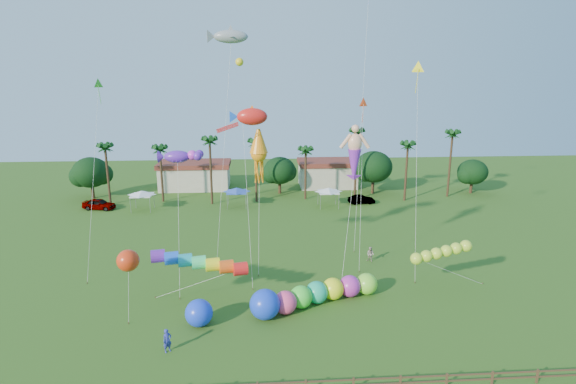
{
  "coord_description": "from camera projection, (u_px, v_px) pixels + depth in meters",
  "views": [
    {
      "loc": [
        -2.77,
        -29.96,
        19.03
      ],
      "look_at": [
        0.0,
        10.0,
        9.0
      ],
      "focal_mm": 28.0,
      "sensor_mm": 36.0,
      "label": 1
    }
  ],
  "objects": [
    {
      "name": "spectator_a",
      "position": [
        167.0,
        341.0,
        32.13
      ],
      "size": [
        0.77,
        0.73,
        1.77
      ],
      "primitive_type": "imported",
      "rotation": [
        0.0,
        0.0,
        0.64
      ],
      "color": "#2D35A0",
      "rests_on": "ground"
    },
    {
      "name": "orange_ball_kite",
      "position": [
        128.0,
        261.0,
        34.72
      ],
      "size": [
        2.19,
        2.19,
        6.31
      ],
      "color": "red",
      "rests_on": "ground"
    },
    {
      "name": "delta_kite_green",
      "position": [
        98.0,
        89.0,
        42.35
      ],
      "size": [
        2.15,
        4.32,
        19.18
      ],
      "color": "green",
      "rests_on": "ground"
    },
    {
      "name": "green_worm",
      "position": [
        416.0,
        259.0,
        40.68
      ],
      "size": [
        10.18,
        2.02,
        3.94
      ],
      "color": "#B8E031",
      "rests_on": "ground"
    },
    {
      "name": "delta_kite_yellow",
      "position": [
        418.0,
        71.0,
        42.09
      ],
      "size": [
        1.29,
        4.38,
        20.77
      ],
      "color": "yellow",
      "rests_on": "ground"
    },
    {
      "name": "shark_kite",
      "position": [
        231.0,
        37.0,
        48.88
      ],
      "size": [
        5.3,
        8.73,
        24.5
      ],
      "color": "gray",
      "rests_on": "ground"
    },
    {
      "name": "fish_kite",
      "position": [
        252.0,
        117.0,
        42.47
      ],
      "size": [
        4.5,
        5.56,
        16.55
      ],
      "color": "red",
      "rests_on": "ground"
    },
    {
      "name": "lobster_kite",
      "position": [
        177.0,
        157.0,
        41.09
      ],
      "size": [
        4.42,
        5.62,
        13.01
      ],
      "color": "#6224B5",
      "rests_on": "ground"
    },
    {
      "name": "delta_kite_red",
      "position": [
        363.0,
        106.0,
        45.69
      ],
      "size": [
        1.37,
        4.53,
        17.31
      ],
      "color": "#E84519",
      "rests_on": "ground"
    },
    {
      "name": "buildings_row",
      "position": [
        256.0,
        176.0,
        81.5
      ],
      "size": [
        35.0,
        7.0,
        4.0
      ],
      "color": "beige",
      "rests_on": "ground"
    },
    {
      "name": "car_a",
      "position": [
        99.0,
        204.0,
        67.69
      ],
      "size": [
        5.15,
        2.94,
        1.65
      ],
      "primitive_type": "imported",
      "rotation": [
        0.0,
        0.0,
        1.35
      ],
      "color": "#4C4C54",
      "rests_on": "ground"
    },
    {
      "name": "tent_row",
      "position": [
        236.0,
        191.0,
        67.89
      ],
      "size": [
        31.0,
        4.0,
        0.6
      ],
      "color": "white",
      "rests_on": "ground"
    },
    {
      "name": "car_b",
      "position": [
        361.0,
        199.0,
        70.83
      ],
      "size": [
        4.22,
        1.71,
        1.36
      ],
      "primitive_type": "imported",
      "rotation": [
        0.0,
        0.0,
        1.64
      ],
      "color": "#4C4C54",
      "rests_on": "ground"
    },
    {
      "name": "squid_kite",
      "position": [
        259.0,
        154.0,
        45.29
      ],
      "size": [
        2.05,
        4.56,
        14.4
      ],
      "color": "orange",
      "rests_on": "ground"
    },
    {
      "name": "rainbow_tube",
      "position": [
        216.0,
        270.0,
        38.16
      ],
      "size": [
        9.9,
        2.5,
        3.93
      ],
      "color": "red",
      "rests_on": "ground"
    },
    {
      "name": "ground",
      "position": [
        297.0,
        340.0,
        33.8
      ],
      "size": [
        160.0,
        160.0,
        0.0
      ],
      "primitive_type": "plane",
      "color": "#285116",
      "rests_on": "ground"
    },
    {
      "name": "blue_ball",
      "position": [
        199.0,
        313.0,
        35.53
      ],
      "size": [
        2.2,
        2.2,
        2.2
      ],
      "primitive_type": "sphere",
      "color": "#1B3FF5",
      "rests_on": "ground"
    },
    {
      "name": "tree_line",
      "position": [
        295.0,
        170.0,
        75.58
      ],
      "size": [
        69.46,
        8.91,
        11.0
      ],
      "color": "#3A2819",
      "rests_on": "ground"
    },
    {
      "name": "spectator_b",
      "position": [
        370.0,
        254.0,
        48.2
      ],
      "size": [
        1.01,
        0.98,
        1.64
      ],
      "primitive_type": "imported",
      "rotation": [
        0.0,
        0.0,
        -0.68
      ],
      "color": "#A58F89",
      "rests_on": "ground"
    },
    {
      "name": "caterpillar_inflatable",
      "position": [
        311.0,
        295.0,
        38.64
      ],
      "size": [
        11.96,
        6.35,
        2.51
      ],
      "rotation": [
        0.0,
        0.0,
        0.4
      ],
      "color": "#FF4381",
      "rests_on": "ground"
    },
    {
      "name": "merman_kite",
      "position": [
        354.0,
        157.0,
        43.77
      ],
      "size": [
        3.0,
        5.09,
        14.39
      ],
      "color": "#F8B18D",
      "rests_on": "ground"
    }
  ]
}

